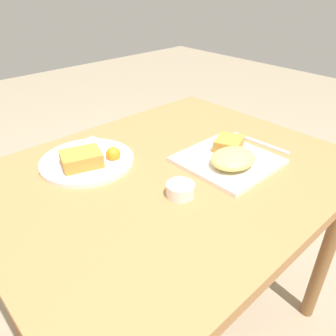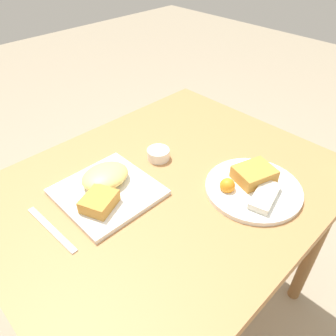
{
  "view_description": "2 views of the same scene",
  "coord_description": "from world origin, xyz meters",
  "px_view_note": "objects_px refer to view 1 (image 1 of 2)",
  "views": [
    {
      "loc": [
        -0.55,
        -0.59,
        1.23
      ],
      "look_at": [
        -0.03,
        -0.03,
        0.76
      ],
      "focal_mm": 35.0,
      "sensor_mm": 36.0,
      "label": 1
    },
    {
      "loc": [
        0.51,
        0.53,
        1.38
      ],
      "look_at": [
        -0.03,
        -0.02,
        0.76
      ],
      "focal_mm": 35.0,
      "sensor_mm": 36.0,
      "label": 2
    }
  ],
  "objects_px": {
    "sauce_ramekin": "(180,189)",
    "butter_knife": "(260,143)",
    "plate_square_near": "(230,158)",
    "plate_oval_far": "(87,159)"
  },
  "relations": [
    {
      "from": "plate_square_near",
      "to": "butter_knife",
      "type": "xyz_separation_m",
      "value": [
        0.18,
        0.02,
        -0.02
      ]
    },
    {
      "from": "sauce_ramekin",
      "to": "butter_knife",
      "type": "distance_m",
      "value": 0.4
    },
    {
      "from": "butter_knife",
      "to": "plate_square_near",
      "type": "bearing_deg",
      "value": 92.24
    },
    {
      "from": "sauce_ramekin",
      "to": "butter_knife",
      "type": "bearing_deg",
      "value": 4.3
    },
    {
      "from": "plate_square_near",
      "to": "plate_oval_far",
      "type": "bearing_deg",
      "value": 137.28
    },
    {
      "from": "plate_square_near",
      "to": "plate_oval_far",
      "type": "xyz_separation_m",
      "value": [
        -0.31,
        0.29,
        -0.01
      ]
    },
    {
      "from": "plate_oval_far",
      "to": "butter_knife",
      "type": "xyz_separation_m",
      "value": [
        0.5,
        -0.27,
        -0.01
      ]
    },
    {
      "from": "plate_square_near",
      "to": "sauce_ramekin",
      "type": "height_order",
      "value": "plate_square_near"
    },
    {
      "from": "plate_square_near",
      "to": "butter_knife",
      "type": "bearing_deg",
      "value": 4.75
    },
    {
      "from": "butter_knife",
      "to": "sauce_ramekin",
      "type": "bearing_deg",
      "value": 91.79
    }
  ]
}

